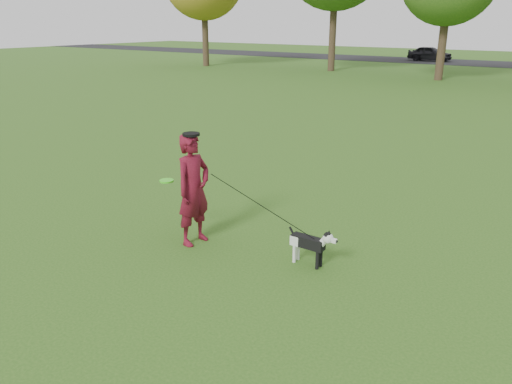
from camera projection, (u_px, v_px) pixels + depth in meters
The scene contains 5 objects.
ground at pixel (241, 237), 8.38m from camera, with size 120.00×120.00×0.00m, color #285116.
man at pixel (193, 190), 7.93m from camera, with size 0.66×0.44×1.82m, color #540C16.
dog at pixel (312, 242), 7.31m from camera, with size 0.81×0.16×0.62m.
car_left at pixel (430, 53), 43.97m from camera, with size 1.50×3.72×1.27m, color black.
man_held_items at pixel (263, 207), 7.39m from camera, with size 2.64×0.61×1.41m.
Camera 1 is at (4.60, -6.14, 3.46)m, focal length 35.00 mm.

